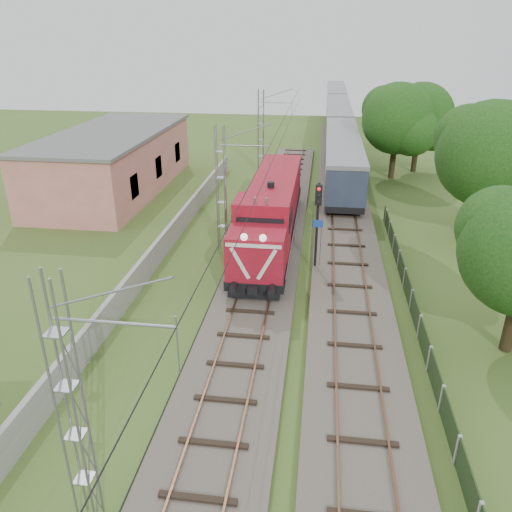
# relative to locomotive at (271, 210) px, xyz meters

# --- Properties ---
(ground) EXTENTS (140.00, 140.00, 0.00)m
(ground) POSITION_rel_locomotive_xyz_m (0.00, -13.56, -2.30)
(ground) COLOR #415A22
(ground) RESTS_ON ground
(track_main) EXTENTS (4.20, 70.00, 0.45)m
(track_main) POSITION_rel_locomotive_xyz_m (0.00, -6.56, -2.12)
(track_main) COLOR #6B6054
(track_main) RESTS_ON ground
(track_side) EXTENTS (4.20, 80.00, 0.45)m
(track_side) POSITION_rel_locomotive_xyz_m (5.00, 6.44, -2.12)
(track_side) COLOR #6B6054
(track_side) RESTS_ON ground
(catenary) EXTENTS (3.31, 70.00, 8.00)m
(catenary) POSITION_rel_locomotive_xyz_m (-2.95, -1.56, 1.75)
(catenary) COLOR gray
(catenary) RESTS_ON ground
(boundary_wall) EXTENTS (0.25, 40.00, 1.50)m
(boundary_wall) POSITION_rel_locomotive_xyz_m (-6.50, -1.56, -1.55)
(boundary_wall) COLOR #9E9E99
(boundary_wall) RESTS_ON ground
(station_building) EXTENTS (8.40, 20.40, 5.22)m
(station_building) POSITION_rel_locomotive_xyz_m (-15.00, 10.44, 0.33)
(station_building) COLOR #DD8077
(station_building) RESTS_ON ground
(fence) EXTENTS (0.12, 32.00, 1.20)m
(fence) POSITION_rel_locomotive_xyz_m (8.00, -10.56, -1.70)
(fence) COLOR black
(fence) RESTS_ON ground
(locomotive) EXTENTS (3.10, 17.72, 4.50)m
(locomotive) POSITION_rel_locomotive_xyz_m (0.00, 0.00, 0.00)
(locomotive) COLOR black
(locomotive) RESTS_ON ground
(coach_rake) EXTENTS (3.10, 69.01, 3.58)m
(coach_rake) POSITION_rel_locomotive_xyz_m (5.00, 39.10, 0.26)
(coach_rake) COLOR black
(coach_rake) RESTS_ON ground
(signal_post) EXTENTS (0.59, 0.46, 5.36)m
(signal_post) POSITION_rel_locomotive_xyz_m (3.05, -4.04, 1.38)
(signal_post) COLOR black
(signal_post) RESTS_ON ground
(tree_b) EXTENTS (7.15, 6.81, 9.27)m
(tree_b) POSITION_rel_locomotive_xyz_m (13.86, 2.32, 3.48)
(tree_b) COLOR #3B2E18
(tree_b) RESTS_ON ground
(tree_c) EXTENTS (6.89, 6.56, 8.93)m
(tree_c) POSITION_rel_locomotive_xyz_m (9.96, 17.68, 3.27)
(tree_c) COLOR #3B2E18
(tree_c) RESTS_ON ground
(tree_d) EXTENTS (6.72, 6.40, 8.71)m
(tree_d) POSITION_rel_locomotive_xyz_m (12.48, 20.52, 3.13)
(tree_d) COLOR #3B2E18
(tree_d) RESTS_ON ground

